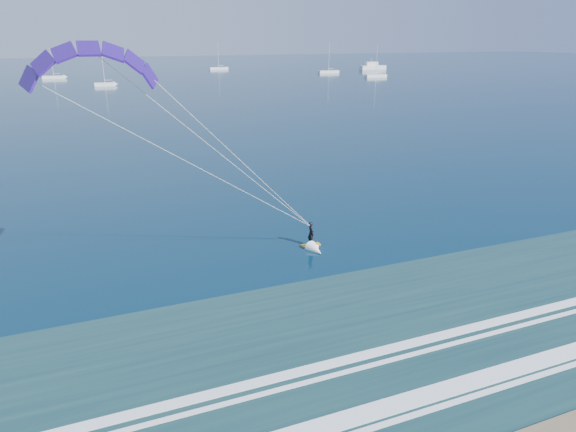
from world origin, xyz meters
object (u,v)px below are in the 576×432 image
(sailboat_3, at_px, (105,84))
(kitesurfer_rig, at_px, (222,155))
(sailboat_2, at_px, (54,77))
(motor_yacht, at_px, (372,67))
(sailboat_4, at_px, (219,68))
(sailboat_6, at_px, (376,76))
(sailboat_5, at_px, (329,72))

(sailboat_3, bearing_deg, kitesurfer_rig, -90.58)
(sailboat_2, bearing_deg, sailboat_3, -67.71)
(motor_yacht, xyz_separation_m, sailboat_4, (-72.87, 29.68, -0.82))
(sailboat_4, distance_m, sailboat_6, 88.65)
(motor_yacht, relative_size, sailboat_6, 1.09)
(sailboat_2, distance_m, sailboat_6, 131.29)
(sailboat_2, height_order, sailboat_5, sailboat_5)
(motor_yacht, height_order, sailboat_4, sailboat_4)
(sailboat_2, xyz_separation_m, sailboat_5, (117.30, -12.44, 0.01))
(motor_yacht, height_order, sailboat_3, sailboat_3)
(kitesurfer_rig, xyz_separation_m, motor_yacht, (134.38, 203.13, -7.41))
(motor_yacht, distance_m, sailboat_4, 78.68)
(sailboat_4, bearing_deg, kitesurfer_rig, -104.80)
(motor_yacht, height_order, sailboat_6, sailboat_6)
(sailboat_6, bearing_deg, sailboat_2, 161.01)
(sailboat_5, bearing_deg, sailboat_2, 173.95)
(kitesurfer_rig, xyz_separation_m, sailboat_5, (101.94, 188.09, -8.22))
(sailboat_3, xyz_separation_m, sailboat_4, (59.89, 73.72, 0.02))
(kitesurfer_rig, distance_m, sailboat_6, 191.84)
(sailboat_4, relative_size, sailboat_6, 0.99)
(kitesurfer_rig, distance_m, sailboat_4, 240.94)
(kitesurfer_rig, xyz_separation_m, sailboat_3, (1.62, 159.09, -8.24))
(motor_yacht, distance_m, sailboat_3, 139.87)
(sailboat_6, bearing_deg, motor_yacht, 60.54)
(sailboat_2, bearing_deg, sailboat_5, -6.05)
(kitesurfer_rig, height_order, sailboat_2, kitesurfer_rig)
(kitesurfer_rig, height_order, sailboat_6, kitesurfer_rig)
(kitesurfer_rig, relative_size, sailboat_5, 1.61)
(motor_yacht, relative_size, sailboat_2, 1.18)
(sailboat_4, bearing_deg, sailboat_3, -129.09)
(motor_yacht, distance_m, sailboat_2, 149.77)
(sailboat_5, bearing_deg, sailboat_3, -163.88)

